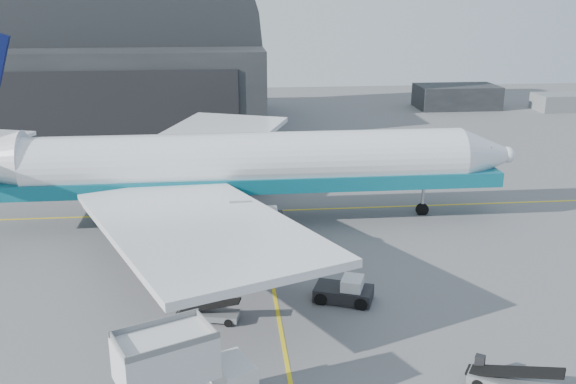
{
  "coord_description": "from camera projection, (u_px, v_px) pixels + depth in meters",
  "views": [
    {
      "loc": [
        -3.13,
        -37.51,
        20.16
      ],
      "look_at": [
        1.87,
        11.62,
        4.5
      ],
      "focal_mm": 40.0,
      "sensor_mm": 36.0,
      "label": 1
    }
  ],
  "objects": [
    {
      "name": "hangar",
      "position": [
        99.0,
        61.0,
        98.55
      ],
      "size": [
        50.0,
        28.3,
        28.0
      ],
      "color": "black",
      "rests_on": "ground"
    },
    {
      "name": "distant_bldg_b",
      "position": [
        558.0,
        110.0,
        111.76
      ],
      "size": [
        8.0,
        6.0,
        2.8
      ],
      "primitive_type": "cube",
      "color": "slate",
      "rests_on": "ground"
    },
    {
      "name": "pushback_tug",
      "position": [
        345.0,
        292.0,
        43.26
      ],
      "size": [
        4.36,
        3.4,
        1.78
      ],
      "rotation": [
        0.0,
        0.0,
        -0.37
      ],
      "color": "black",
      "rests_on": "ground"
    },
    {
      "name": "belt_loader_a",
      "position": [
        208.0,
        313.0,
        40.73
      ],
      "size": [
        4.2,
        2.17,
        1.57
      ],
      "rotation": [
        0.0,
        0.0,
        -0.23
      ],
      "color": "slate",
      "rests_on": "ground"
    },
    {
      "name": "airliner",
      "position": [
        225.0,
        165.0,
        56.71
      ],
      "size": [
        53.6,
        51.97,
        18.81
      ],
      "color": "white",
      "rests_on": "ground"
    },
    {
      "name": "distant_bldg_a",
      "position": [
        456.0,
        108.0,
        113.91
      ],
      "size": [
        14.0,
        8.0,
        4.0
      ],
      "primitive_type": "cube",
      "color": "black",
      "rests_on": "ground"
    },
    {
      "name": "ground",
      "position": [
        278.0,
        312.0,
        41.97
      ],
      "size": [
        200.0,
        200.0,
        0.0
      ],
      "primitive_type": "plane",
      "color": "#565659",
      "rests_on": "ground"
    },
    {
      "name": "belt_loader_b",
      "position": [
        512.0,
        381.0,
        33.55
      ],
      "size": [
        4.62,
        3.76,
        1.83
      ],
      "rotation": [
        0.0,
        0.0,
        -0.58
      ],
      "color": "slate",
      "rests_on": "ground"
    },
    {
      "name": "taxi_lines",
      "position": [
        265.0,
        240.0,
        53.98
      ],
      "size": [
        80.0,
        42.12,
        0.02
      ],
      "color": "yellow",
      "rests_on": "ground"
    },
    {
      "name": "traffic_cone",
      "position": [
        362.0,
        295.0,
        43.71
      ],
      "size": [
        0.33,
        0.33,
        0.48
      ],
      "color": "#FF4208",
      "rests_on": "ground"
    },
    {
      "name": "catering_truck",
      "position": [
        179.0,
        377.0,
        30.73
      ],
      "size": [
        7.29,
        5.13,
        4.72
      ],
      "rotation": [
        0.0,
        0.0,
        0.43
      ],
      "color": "slate",
      "rests_on": "ground"
    }
  ]
}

